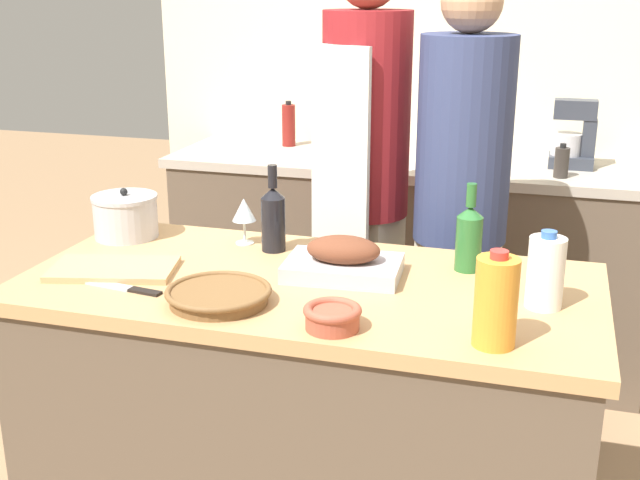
# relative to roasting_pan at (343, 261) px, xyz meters

# --- Properties ---
(kitchen_island) EXTENTS (1.55, 0.75, 0.90)m
(kitchen_island) POSITION_rel_roasting_pan_xyz_m (-0.08, -0.06, -0.49)
(kitchen_island) COLOR brown
(kitchen_island) RESTS_ON ground_plane
(back_counter) EXTENTS (2.12, 0.60, 0.92)m
(back_counter) POSITION_rel_roasting_pan_xyz_m (-0.08, 1.41, -0.48)
(back_counter) COLOR brown
(back_counter) RESTS_ON ground_plane
(back_wall) EXTENTS (2.62, 0.10, 2.55)m
(back_wall) POSITION_rel_roasting_pan_xyz_m (-0.08, 1.76, 0.34)
(back_wall) COLOR beige
(back_wall) RESTS_ON ground_plane
(roasting_pan) EXTENTS (0.33, 0.23, 0.11)m
(roasting_pan) POSITION_rel_roasting_pan_xyz_m (0.00, 0.00, 0.00)
(roasting_pan) COLOR #BCBCC1
(roasting_pan) RESTS_ON kitchen_island
(wicker_basket) EXTENTS (0.27, 0.27, 0.04)m
(wicker_basket) POSITION_rel_roasting_pan_xyz_m (-0.25, -0.28, -0.02)
(wicker_basket) COLOR brown
(wicker_basket) RESTS_ON kitchen_island
(cutting_board) EXTENTS (0.38, 0.27, 0.02)m
(cutting_board) POSITION_rel_roasting_pan_xyz_m (-0.62, -0.15, -0.03)
(cutting_board) COLOR tan
(cutting_board) RESTS_ON kitchen_island
(stock_pot) EXTENTS (0.20, 0.20, 0.16)m
(stock_pot) POSITION_rel_roasting_pan_xyz_m (-0.75, 0.15, 0.02)
(stock_pot) COLOR #B7B7BC
(stock_pot) RESTS_ON kitchen_island
(mixing_bowl) EXTENTS (0.14, 0.14, 0.06)m
(mixing_bowl) POSITION_rel_roasting_pan_xyz_m (0.07, -0.35, -0.01)
(mixing_bowl) COLOR #A84C38
(mixing_bowl) RESTS_ON kitchen_island
(juice_jug) EXTENTS (0.10, 0.10, 0.22)m
(juice_jug) POSITION_rel_roasting_pan_xyz_m (0.43, -0.33, 0.06)
(juice_jug) COLOR orange
(juice_jug) RESTS_ON kitchen_island
(milk_jug) EXTENTS (0.09, 0.09, 0.20)m
(milk_jug) POSITION_rel_roasting_pan_xyz_m (0.53, -0.07, 0.05)
(milk_jug) COLOR white
(milk_jug) RESTS_ON kitchen_island
(wine_bottle_green) EXTENTS (0.07, 0.07, 0.26)m
(wine_bottle_green) POSITION_rel_roasting_pan_xyz_m (-0.26, 0.15, 0.06)
(wine_bottle_green) COLOR black
(wine_bottle_green) RESTS_ON kitchen_island
(wine_bottle_dark) EXTENTS (0.07, 0.07, 0.25)m
(wine_bottle_dark) POSITION_rel_roasting_pan_xyz_m (0.32, 0.15, 0.05)
(wine_bottle_dark) COLOR #28662D
(wine_bottle_dark) RESTS_ON kitchen_island
(wine_glass_left) EXTENTS (0.07, 0.07, 0.14)m
(wine_glass_left) POSITION_rel_roasting_pan_xyz_m (-0.36, 0.19, 0.06)
(wine_glass_left) COLOR silver
(wine_glass_left) RESTS_ON kitchen_island
(knife_chef) EXTENTS (0.24, 0.06, 0.01)m
(knife_chef) POSITION_rel_roasting_pan_xyz_m (-0.52, -0.26, -0.04)
(knife_chef) COLOR #B7B7BC
(knife_chef) RESTS_ON kitchen_island
(stand_mixer) EXTENTS (0.18, 0.14, 0.28)m
(stand_mixer) POSITION_rel_roasting_pan_xyz_m (0.60, 1.47, 0.10)
(stand_mixer) COLOR #333842
(stand_mixer) RESTS_ON back_counter
(condiment_bottle_tall) EXTENTS (0.06, 0.06, 0.14)m
(condiment_bottle_tall) POSITION_rel_roasting_pan_xyz_m (0.56, 1.26, 0.04)
(condiment_bottle_tall) COLOR #332D28
(condiment_bottle_tall) RESTS_ON back_counter
(condiment_bottle_short) EXTENTS (0.06, 0.06, 0.21)m
(condiment_bottle_short) POSITION_rel_roasting_pan_xyz_m (-0.69, 1.56, 0.08)
(condiment_bottle_short) COLOR maroon
(condiment_bottle_short) RESTS_ON back_counter
(person_cook_aproned) EXTENTS (0.33, 0.35, 1.78)m
(person_cook_aproned) POSITION_rel_roasting_pan_xyz_m (-0.12, 0.75, 0.06)
(person_cook_aproned) COLOR beige
(person_cook_aproned) RESTS_ON ground_plane
(person_cook_guest) EXTENTS (0.32, 0.32, 1.70)m
(person_cook_guest) POSITION_rel_roasting_pan_xyz_m (0.24, 0.67, 0.01)
(person_cook_guest) COLOR beige
(person_cook_guest) RESTS_ON ground_plane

